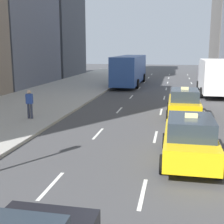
# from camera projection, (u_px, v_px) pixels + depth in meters

# --- Properties ---
(sidewalk_left) EXTENTS (8.00, 66.00, 0.15)m
(sidewalk_left) POSITION_uv_depth(u_px,v_px,m) (61.00, 92.00, 29.07)
(sidewalk_left) COLOR #ADAAA3
(sidewalk_left) RESTS_ON ground
(lane_markings) EXTENTS (5.72, 56.00, 0.01)m
(lane_markings) POSITION_uv_depth(u_px,v_px,m) (163.00, 104.00, 23.40)
(lane_markings) COLOR white
(lane_markings) RESTS_ON ground
(taxi_lead) EXTENTS (2.02, 4.40, 1.87)m
(taxi_lead) POSITION_uv_depth(u_px,v_px,m) (184.00, 103.00, 18.72)
(taxi_lead) COLOR yellow
(taxi_lead) RESTS_ON ground
(taxi_second) EXTENTS (2.02, 4.40, 1.87)m
(taxi_second) POSITION_uv_depth(u_px,v_px,m) (190.00, 139.00, 11.33)
(taxi_second) COLOR yellow
(taxi_second) RESTS_ON ground
(city_bus) EXTENTS (2.80, 11.61, 3.25)m
(city_bus) POSITION_uv_depth(u_px,v_px,m) (130.00, 69.00, 35.21)
(city_bus) COLOR #2D519E
(city_bus) RESTS_ON ground
(box_truck) EXTENTS (2.58, 8.40, 3.15)m
(box_truck) POSITION_uv_depth(u_px,v_px,m) (214.00, 76.00, 27.63)
(box_truck) COLOR silver
(box_truck) RESTS_ON ground
(pedestrian_far_walking) EXTENTS (0.36, 0.22, 1.65)m
(pedestrian_far_walking) POSITION_uv_depth(u_px,v_px,m) (30.00, 103.00, 17.78)
(pedestrian_far_walking) COLOR #383D51
(pedestrian_far_walking) RESTS_ON sidewalk_left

